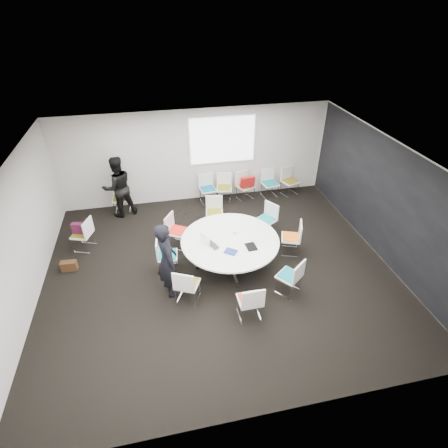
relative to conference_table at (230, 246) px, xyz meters
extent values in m
cube|color=black|center=(-0.29, -0.14, -0.57)|extent=(8.00, 7.00, 0.04)
cube|color=white|center=(-0.29, -0.14, 2.27)|extent=(8.00, 7.00, 0.04)
cube|color=#B9B4AE|center=(-0.29, 3.38, 0.85)|extent=(8.00, 0.04, 2.80)
cube|color=#B9B4AE|center=(-0.29, -3.66, 0.85)|extent=(8.00, 0.04, 2.80)
cube|color=#B9B4AE|center=(-4.31, -0.14, 0.85)|extent=(0.04, 7.00, 2.80)
cube|color=#B9B4AE|center=(3.73, -0.14, 0.85)|extent=(0.04, 7.00, 2.80)
cube|color=black|center=(3.70, -0.14, 0.85)|extent=(0.01, 6.94, 2.74)
cube|color=silver|center=(0.00, 0.00, -0.51)|extent=(0.90, 0.90, 0.08)
cylinder|color=silver|center=(0.00, 0.00, -0.18)|extent=(0.10, 0.10, 0.65)
cylinder|color=white|center=(0.00, 0.00, 0.16)|extent=(2.27, 2.27, 0.04)
cube|color=white|center=(0.51, 3.32, 1.30)|extent=(1.90, 0.03, 1.35)
cube|color=silver|center=(1.56, 0.14, -0.34)|extent=(0.54, 0.54, 0.42)
cube|color=white|center=(1.56, 0.14, -0.11)|extent=(0.57, 0.59, 0.04)
cube|color=#D36015|center=(1.56, 0.14, -0.08)|extent=(0.50, 0.51, 0.03)
cube|color=white|center=(1.76, 0.07, 0.12)|extent=(0.20, 0.44, 0.42)
cube|color=silver|center=(1.21, 1.02, -0.34)|extent=(0.58, 0.58, 0.42)
cube|color=white|center=(1.21, 1.02, -0.11)|extent=(0.62, 0.62, 0.04)
cube|color=#0B8486|center=(1.21, 1.02, -0.08)|extent=(0.54, 0.54, 0.03)
cube|color=white|center=(1.38, 1.13, 0.12)|extent=(0.28, 0.41, 0.42)
cube|color=silver|center=(-0.07, 1.63, -0.34)|extent=(0.48, 0.48, 0.42)
cube|color=white|center=(-0.07, 1.63, -0.11)|extent=(0.52, 0.51, 0.04)
cube|color=olive|center=(-0.07, 1.63, -0.08)|extent=(0.45, 0.44, 0.03)
cube|color=white|center=(-0.03, 1.83, 0.12)|extent=(0.46, 0.11, 0.42)
cube|color=silver|center=(-1.14, 0.99, -0.34)|extent=(0.58, 0.58, 0.42)
cube|color=white|center=(-1.14, 0.99, -0.11)|extent=(0.62, 0.62, 0.04)
cube|color=red|center=(-1.14, 0.99, -0.08)|extent=(0.53, 0.54, 0.03)
cube|color=white|center=(-1.32, 1.10, 0.12)|extent=(0.27, 0.41, 0.42)
cube|color=silver|center=(-1.45, 0.08, -0.34)|extent=(0.46, 0.46, 0.42)
cube|color=white|center=(-1.45, 0.08, -0.11)|extent=(0.49, 0.50, 0.04)
cube|color=#0C8088|center=(-1.45, 0.08, -0.08)|extent=(0.42, 0.44, 0.03)
cube|color=white|center=(-1.66, 0.11, 0.12)|extent=(0.08, 0.46, 0.42)
cube|color=silver|center=(-1.12, -0.95, -0.34)|extent=(0.56, 0.56, 0.42)
cube|color=white|center=(-1.12, -0.95, -0.11)|extent=(0.61, 0.60, 0.04)
cube|color=olive|center=(-1.12, -0.95, -0.08)|extent=(0.53, 0.52, 0.03)
cube|color=white|center=(-1.21, -1.14, 0.12)|extent=(0.43, 0.23, 0.42)
cube|color=silver|center=(0.03, -1.65, -0.34)|extent=(0.43, 0.43, 0.42)
cube|color=white|center=(0.03, -1.65, -0.11)|extent=(0.47, 0.45, 0.04)
cube|color=red|center=(0.03, -1.65, -0.08)|extent=(0.40, 0.39, 0.03)
cube|color=white|center=(0.03, -1.86, 0.12)|extent=(0.46, 0.04, 0.42)
cube|color=silver|center=(1.03, -1.15, -0.34)|extent=(0.59, 0.59, 0.42)
cube|color=white|center=(1.03, -1.15, -0.11)|extent=(0.63, 0.63, 0.04)
cube|color=#0B7583|center=(1.03, -1.15, -0.08)|extent=(0.55, 0.55, 0.03)
cube|color=white|center=(1.16, -1.32, 0.12)|extent=(0.38, 0.31, 0.42)
cube|color=silver|center=(-0.01, 3.01, -0.34)|extent=(0.48, 0.48, 0.42)
cube|color=white|center=(-0.01, 3.01, -0.11)|extent=(0.52, 0.50, 0.04)
cube|color=#0C607A|center=(-0.01, 3.01, -0.08)|extent=(0.45, 0.43, 0.03)
cube|color=white|center=(-0.04, 3.22, 0.12)|extent=(0.46, 0.10, 0.42)
cube|color=silver|center=(0.49, 2.98, -0.34)|extent=(0.50, 0.50, 0.42)
cube|color=white|center=(0.49, 2.98, -0.11)|extent=(0.54, 0.53, 0.04)
cube|color=olive|center=(0.49, 2.98, -0.08)|extent=(0.47, 0.45, 0.03)
cube|color=white|center=(0.53, 3.18, 0.12)|extent=(0.46, 0.13, 0.42)
cube|color=silver|center=(1.16, 2.97, -0.34)|extent=(0.54, 0.54, 0.42)
cube|color=white|center=(1.16, 2.97, -0.11)|extent=(0.59, 0.58, 0.04)
cube|color=#D25016|center=(1.16, 2.97, -0.08)|extent=(0.51, 0.50, 0.03)
cube|color=white|center=(1.09, 3.17, 0.12)|extent=(0.44, 0.20, 0.42)
cube|color=silver|center=(1.96, 2.97, -0.34)|extent=(0.48, 0.48, 0.42)
cube|color=white|center=(1.96, 2.97, -0.11)|extent=(0.52, 0.51, 0.04)
cube|color=#0D8187|center=(1.96, 2.97, -0.08)|extent=(0.45, 0.44, 0.03)
cube|color=white|center=(1.93, 3.17, 0.12)|extent=(0.46, 0.11, 0.42)
cube|color=silver|center=(2.63, 2.98, -0.34)|extent=(0.54, 0.54, 0.42)
cube|color=white|center=(2.63, 2.98, -0.11)|extent=(0.59, 0.58, 0.04)
cube|color=brown|center=(2.63, 2.98, -0.08)|extent=(0.51, 0.50, 0.03)
cube|color=white|center=(2.56, 3.18, 0.12)|extent=(0.44, 0.20, 0.42)
cube|color=silver|center=(-3.48, 1.35, -0.34)|extent=(0.54, 0.54, 0.42)
cube|color=white|center=(-3.48, 1.35, -0.11)|extent=(0.57, 0.58, 0.04)
cube|color=olive|center=(-3.48, 1.35, -0.08)|extent=(0.49, 0.51, 0.03)
cube|color=white|center=(-3.29, 1.28, 0.12)|extent=(0.19, 0.44, 0.42)
cube|color=silver|center=(-2.60, 2.99, -0.34)|extent=(0.43, 0.43, 0.42)
cube|color=white|center=(-2.60, 2.99, -0.11)|extent=(0.47, 0.45, 0.04)
cube|color=#636916|center=(-2.60, 2.99, -0.08)|extent=(0.41, 0.39, 0.03)
cube|color=white|center=(-2.59, 3.20, 0.12)|extent=(0.46, 0.05, 0.42)
imported|color=black|center=(-1.48, -0.61, 0.33)|extent=(0.54, 0.71, 1.75)
imported|color=black|center=(-2.60, 2.84, 0.35)|extent=(1.06, 0.94, 1.80)
imported|color=#333338|center=(-0.39, -0.12, 0.20)|extent=(0.35, 0.41, 0.03)
cube|color=silver|center=(-0.59, -0.02, 0.31)|extent=(0.17, 0.26, 0.22)
cube|color=black|center=(0.40, -0.37, 0.19)|extent=(0.24, 0.32, 0.02)
cube|color=navy|center=(-0.09, -0.45, 0.20)|extent=(0.33, 0.32, 0.03)
cube|color=silver|center=(0.60, 0.29, 0.19)|extent=(0.36, 0.33, 0.00)
cube|color=silver|center=(0.58, -0.17, 0.19)|extent=(0.34, 0.27, 0.00)
cylinder|color=white|center=(0.16, 0.19, 0.23)|extent=(0.08, 0.08, 0.09)
cube|color=black|center=(0.45, -0.37, 0.19)|extent=(0.15, 0.10, 0.01)
cube|color=#47132C|center=(-3.48, 1.35, 0.07)|extent=(0.42, 0.26, 0.28)
cube|color=#3C2413|center=(-3.75, 0.57, -0.43)|extent=(0.37, 0.18, 0.24)
cube|color=#A41714|center=(1.16, 2.76, 0.15)|extent=(0.45, 0.18, 0.36)
camera|label=1|loc=(-1.47, -6.29, 4.99)|focal=28.00mm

